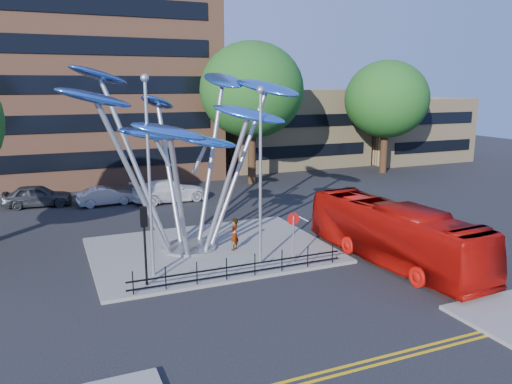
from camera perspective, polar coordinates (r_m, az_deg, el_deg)
name	(u,v)px	position (r m, az deg, el deg)	size (l,w,h in m)	color
ground	(278,291)	(21.41, 2.51, -11.25)	(120.00, 120.00, 0.00)	black
traffic_island	(211,250)	(26.25, -5.18, -6.61)	(12.00, 9.00, 0.15)	slate
double_yellow_near	(361,362)	(16.79, 11.88, -18.53)	(40.00, 0.12, 0.01)	gold
double_yellow_far	(366,367)	(16.58, 12.51, -18.98)	(40.00, 0.12, 0.01)	gold
brick_tower	(63,10)	(50.17, -21.20, 18.84)	(25.00, 15.00, 30.00)	#8D593D
low_building_near	(292,128)	(53.82, 4.13, 7.35)	(15.00, 8.00, 8.00)	tan
low_building_far	(409,129)	(59.99, 17.10, 6.86)	(12.00, 8.00, 7.00)	tan
tree_right	(252,90)	(43.00, -0.50, 11.56)	(8.80, 8.80, 12.11)	black
tree_far	(387,99)	(50.10, 14.70, 10.19)	(8.00, 8.00, 10.81)	black
leaf_sculpture	(183,118)	(25.26, -8.29, 8.34)	(12.72, 9.54, 9.51)	#9EA0A5
street_lamp_left	(148,160)	(21.80, -12.19, 3.59)	(0.36, 0.36, 8.80)	#9EA0A5
street_lamp_right	(260,161)	(22.83, 0.51, 3.59)	(0.36, 0.36, 8.30)	#9EA0A5
traffic_light_island	(144,229)	(21.32, -12.66, -4.17)	(0.28, 0.18, 3.42)	black
no_entry_sign_island	(293,229)	(23.75, 4.29, -4.22)	(0.60, 0.10, 2.45)	#9EA0A5
pedestrian_railing_front	(241,269)	(22.27, -1.74, -8.75)	(10.00, 0.06, 1.00)	black
red_bus	(394,234)	(24.98, 15.46, -4.63)	(2.47, 10.57, 2.94)	#A90C07
pedestrian	(234,234)	(25.73, -2.49, -4.83)	(0.61, 0.40, 1.67)	gray
parked_car_left	(38,196)	(38.61, -23.69, -0.39)	(1.87, 4.65, 1.58)	#383B3F
parked_car_mid	(106,196)	(37.43, -16.80, -0.44)	(1.41, 4.03, 1.33)	#B2B4BA
parked_car_right	(170,191)	(37.43, -9.84, 0.12)	(2.25, 5.54, 1.61)	silver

